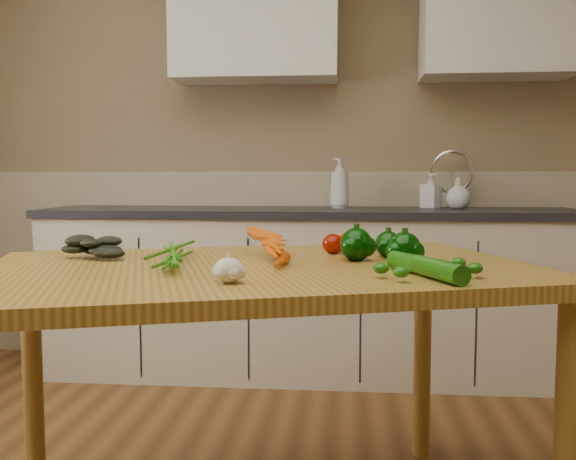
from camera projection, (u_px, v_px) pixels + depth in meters
The scene contains 18 objects.
room at pixel (163, 100), 1.44m from camera, with size 4.04×5.04×2.64m.
counter_run at pixel (310, 290), 3.48m from camera, with size 2.84×0.64×1.14m.
upper_cabinets at pixel (368, 13), 3.46m from camera, with size 2.15×0.35×0.70m.
table at pixel (263, 296), 1.85m from camera, with size 1.77×1.42×0.82m.
soap_bottle_a at pixel (340, 183), 3.49m from camera, with size 0.11×0.11×0.27m, color silver.
soap_bottle_b at pixel (431, 191), 3.50m from camera, with size 0.09×0.09×0.19m, color silver.
soap_bottle_c at pixel (458, 193), 3.43m from camera, with size 0.13×0.13×0.17m, color silver.
carrot_bunch at pixel (240, 250), 1.89m from camera, with size 0.28×0.22×0.08m, color #D45104, non-canonical shape.
leafy_greens at pixel (88, 242), 1.95m from camera, with size 0.22×0.20×0.11m, color black, non-canonical shape.
garlic_bulb at pixel (229, 270), 1.53m from camera, with size 0.07×0.07×0.06m, color silver.
pepper_a at pixel (356, 245), 1.93m from camera, with size 0.10×0.10×0.10m, color black.
pepper_b at pixel (388, 244), 2.01m from camera, with size 0.08×0.08×0.08m, color black.
pepper_c at pixel (405, 249), 1.83m from camera, with size 0.09×0.09×0.09m, color black.
tomato_a at pixel (333, 244), 2.10m from camera, with size 0.07×0.07×0.07m, color #810E02.
tomato_b at pixel (346, 242), 2.15m from camera, with size 0.07×0.07×0.07m, color #CC3505.
tomato_c at pixel (390, 243), 2.16m from camera, with size 0.06×0.06×0.06m, color #CC3505.
zucchini_a at pixel (421, 265), 1.66m from camera, with size 0.05×0.05×0.25m, color #114807.
zucchini_b at pixel (439, 270), 1.57m from camera, with size 0.05×0.05×0.20m, color #114807.
Camera 1 is at (0.42, -1.25, 1.08)m, focal length 40.00 mm.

